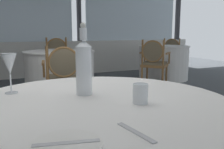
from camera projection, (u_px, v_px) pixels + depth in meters
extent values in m
cube|color=silver|center=(15.00, 60.00, 5.74)|extent=(9.98, 0.12, 0.85)
cube|color=silver|center=(11.00, 1.00, 5.53)|extent=(2.75, 0.02, 1.82)
cube|color=silver|center=(133.00, 7.00, 6.84)|extent=(2.75, 0.02, 1.82)
cube|color=#333338|center=(79.00, 4.00, 6.17)|extent=(0.08, 0.14, 1.82)
cube|color=#333338|center=(178.00, 9.00, 7.47)|extent=(0.08, 0.14, 1.82)
cylinder|color=white|center=(97.00, 103.00, 1.13)|extent=(1.26, 1.26, 0.02)
cylinder|color=white|center=(67.00, 145.00, 0.68)|extent=(0.20, 0.20, 0.01)
cube|color=silver|center=(67.00, 143.00, 0.68)|extent=(0.18, 0.06, 0.00)
cube|color=silver|center=(134.00, 132.00, 0.77)|extent=(0.04, 0.18, 0.00)
cylinder|color=white|center=(84.00, 71.00, 1.23)|extent=(0.08, 0.08, 0.24)
cone|color=white|center=(83.00, 43.00, 1.21)|extent=(0.08, 0.08, 0.03)
cylinder|color=white|center=(83.00, 34.00, 1.20)|extent=(0.04, 0.04, 0.06)
sphere|color=silver|center=(83.00, 25.00, 1.19)|extent=(0.03, 0.03, 0.03)
cylinder|color=white|center=(11.00, 93.00, 1.28)|extent=(0.06, 0.06, 0.00)
cylinder|color=white|center=(11.00, 83.00, 1.27)|extent=(0.01, 0.01, 0.09)
cone|color=white|center=(9.00, 64.00, 1.25)|extent=(0.08, 0.08, 0.11)
cylinder|color=white|center=(140.00, 94.00, 1.09)|extent=(0.07, 0.07, 0.09)
cylinder|color=white|center=(59.00, 51.00, 4.14)|extent=(1.19, 1.19, 0.02)
cylinder|color=white|center=(60.00, 74.00, 4.20)|extent=(1.15, 1.15, 0.74)
cube|color=olive|center=(63.00, 80.00, 3.30)|extent=(0.54, 0.54, 0.05)
cube|color=#75664C|center=(63.00, 77.00, 3.29)|extent=(0.49, 0.49, 0.04)
cylinder|color=olive|center=(49.00, 95.00, 3.48)|extent=(0.04, 0.04, 0.41)
cylinder|color=olive|center=(77.00, 93.00, 3.58)|extent=(0.04, 0.04, 0.41)
cylinder|color=olive|center=(49.00, 102.00, 3.10)|extent=(0.04, 0.04, 0.41)
cylinder|color=olive|center=(81.00, 100.00, 3.20)|extent=(0.04, 0.04, 0.41)
cylinder|color=olive|center=(47.00, 64.00, 3.02)|extent=(0.04, 0.04, 0.45)
cylinder|color=olive|center=(80.00, 63.00, 3.12)|extent=(0.04, 0.04, 0.45)
ellipsoid|color=#75664C|center=(64.00, 62.00, 3.05)|extent=(0.39, 0.12, 0.37)
torus|color=olive|center=(64.00, 62.00, 3.05)|extent=(0.39, 0.10, 0.39)
cube|color=olive|center=(43.00, 63.00, 3.22)|extent=(0.10, 0.37, 0.03)
cylinder|color=olive|center=(44.00, 69.00, 3.37)|extent=(0.03, 0.03, 0.22)
cube|color=olive|center=(82.00, 61.00, 3.34)|extent=(0.10, 0.37, 0.03)
cylinder|color=olive|center=(80.00, 68.00, 3.49)|extent=(0.03, 0.03, 0.22)
cube|color=olive|center=(58.00, 64.00, 5.08)|extent=(0.54, 0.54, 0.05)
cube|color=#75664C|center=(57.00, 62.00, 5.08)|extent=(0.49, 0.49, 0.04)
cylinder|color=olive|center=(69.00, 76.00, 4.98)|extent=(0.04, 0.04, 0.39)
cylinder|color=olive|center=(48.00, 77.00, 4.88)|extent=(0.04, 0.04, 0.39)
cylinder|color=olive|center=(67.00, 73.00, 5.36)|extent=(0.04, 0.04, 0.39)
cylinder|color=olive|center=(48.00, 74.00, 5.26)|extent=(0.04, 0.04, 0.39)
cylinder|color=olive|center=(66.00, 50.00, 5.28)|extent=(0.04, 0.04, 0.52)
cylinder|color=olive|center=(47.00, 50.00, 5.18)|extent=(0.04, 0.04, 0.52)
ellipsoid|color=#75664C|center=(57.00, 49.00, 5.24)|extent=(0.39, 0.12, 0.44)
torus|color=olive|center=(57.00, 49.00, 5.24)|extent=(0.45, 0.11, 0.45)
cube|color=olive|center=(70.00, 52.00, 5.08)|extent=(0.10, 0.37, 0.03)
cylinder|color=olive|center=(70.00, 58.00, 4.97)|extent=(0.03, 0.03, 0.22)
cube|color=olive|center=(44.00, 53.00, 4.96)|extent=(0.10, 0.37, 0.03)
cylinder|color=olive|center=(45.00, 59.00, 4.84)|extent=(0.03, 0.03, 0.22)
cylinder|color=white|center=(164.00, 46.00, 5.64)|extent=(1.15, 1.15, 0.02)
cylinder|color=white|center=(163.00, 63.00, 5.71)|extent=(1.12, 1.12, 0.74)
cube|color=olive|center=(155.00, 65.00, 4.86)|extent=(0.65, 0.65, 0.05)
cube|color=#75664C|center=(155.00, 63.00, 4.86)|extent=(0.60, 0.60, 0.04)
cylinder|color=olive|center=(147.00, 74.00, 5.16)|extent=(0.04, 0.04, 0.40)
cylinder|color=olive|center=(166.00, 76.00, 5.01)|extent=(0.04, 0.04, 0.40)
cylinder|color=olive|center=(142.00, 78.00, 4.79)|extent=(0.04, 0.04, 0.40)
cylinder|color=olive|center=(162.00, 79.00, 4.64)|extent=(0.04, 0.04, 0.40)
cylinder|color=olive|center=(142.00, 52.00, 4.71)|extent=(0.04, 0.04, 0.48)
cylinder|color=olive|center=(163.00, 53.00, 4.56)|extent=(0.04, 0.04, 0.48)
ellipsoid|color=#75664C|center=(153.00, 51.00, 4.62)|extent=(0.30, 0.32, 0.40)
torus|color=olive|center=(153.00, 51.00, 4.62)|extent=(0.31, 0.33, 0.42)
cube|color=olive|center=(143.00, 52.00, 4.93)|extent=(0.30, 0.28, 0.03)
cylinder|color=olive|center=(145.00, 57.00, 5.08)|extent=(0.03, 0.03, 0.22)
cube|color=olive|center=(168.00, 53.00, 4.74)|extent=(0.30, 0.28, 0.03)
cylinder|color=olive|center=(169.00, 58.00, 4.89)|extent=(0.03, 0.03, 0.22)
cube|color=olive|center=(170.00, 57.00, 6.53)|extent=(0.65, 0.65, 0.05)
cube|color=#75664C|center=(170.00, 55.00, 6.52)|extent=(0.60, 0.60, 0.04)
cylinder|color=olive|center=(176.00, 67.00, 6.31)|extent=(0.04, 0.04, 0.41)
cylinder|color=olive|center=(161.00, 66.00, 6.46)|extent=(0.04, 0.04, 0.41)
cylinder|color=olive|center=(179.00, 65.00, 6.68)|extent=(0.04, 0.04, 0.41)
cylinder|color=olive|center=(164.00, 64.00, 6.83)|extent=(0.04, 0.04, 0.41)
cylinder|color=olive|center=(179.00, 47.00, 6.59)|extent=(0.04, 0.04, 0.45)
cylinder|color=olive|center=(164.00, 47.00, 6.74)|extent=(0.04, 0.04, 0.45)
ellipsoid|color=#75664C|center=(172.00, 46.00, 6.68)|extent=(0.30, 0.32, 0.38)
torus|color=olive|center=(172.00, 46.00, 6.68)|extent=(0.29, 0.31, 0.39)
cube|color=olive|center=(180.00, 48.00, 6.38)|extent=(0.30, 0.28, 0.03)
cylinder|color=olive|center=(179.00, 52.00, 6.27)|extent=(0.03, 0.03, 0.22)
cube|color=olive|center=(161.00, 47.00, 6.56)|extent=(0.30, 0.28, 0.03)
cylinder|color=olive|center=(160.00, 52.00, 6.45)|extent=(0.03, 0.03, 0.22)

